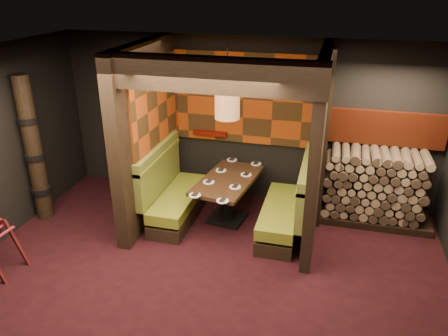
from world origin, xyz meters
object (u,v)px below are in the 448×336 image
at_px(booth_bench_right, 288,209).
at_px(firewood_stack, 378,188).
at_px(booth_bench_left, 173,195).
at_px(pendant_lamp, 227,104).
at_px(totem_column, 34,151).
at_px(dining_table, 228,192).

bearing_deg(booth_bench_right, firewood_stack, 27.35).
relative_size(booth_bench_left, pendant_lamp, 1.48).
relative_size(totem_column, firewood_stack, 1.39).
bearing_deg(booth_bench_left, pendant_lamp, 5.18).
bearing_deg(firewood_stack, booth_bench_left, -167.83).
bearing_deg(pendant_lamp, booth_bench_left, -174.82).
xyz_separation_m(booth_bench_right, pendant_lamp, (-0.99, 0.08, 1.60)).
xyz_separation_m(booth_bench_left, firewood_stack, (3.25, 0.70, 0.21)).
xyz_separation_m(booth_bench_left, pendant_lamp, (0.90, 0.08, 1.60)).
bearing_deg(booth_bench_right, booth_bench_left, 180.00).
relative_size(booth_bench_left, dining_table, 1.05).
relative_size(booth_bench_right, totem_column, 0.67).
height_order(dining_table, firewood_stack, firewood_stack).
distance_m(pendant_lamp, totem_column, 3.16).
xyz_separation_m(booth_bench_left, booth_bench_right, (1.89, 0.00, 0.00)).
bearing_deg(firewood_stack, totem_column, -166.81).
xyz_separation_m(booth_bench_left, dining_table, (0.90, 0.13, 0.11)).
xyz_separation_m(dining_table, totem_column, (-2.99, -0.68, 0.67)).
relative_size(dining_table, totem_column, 0.63).
height_order(booth_bench_right, pendant_lamp, pendant_lamp).
xyz_separation_m(dining_table, pendant_lamp, (0.00, -0.05, 1.48)).
bearing_deg(dining_table, booth_bench_right, -7.53).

